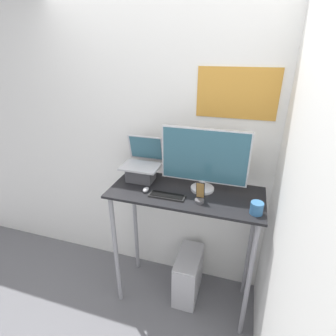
# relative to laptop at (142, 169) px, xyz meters

# --- Properties ---
(ground_plane) EXTENTS (12.00, 12.00, 0.00)m
(ground_plane) POSITION_rel_laptop_xyz_m (0.40, -0.35, -1.22)
(ground_plane) COLOR slate
(wall_back) EXTENTS (6.00, 0.06, 2.60)m
(wall_back) POSITION_rel_laptop_xyz_m (0.40, 0.25, 0.08)
(wall_back) COLOR white
(wall_back) RESTS_ON ground_plane
(wall_side_right) EXTENTS (0.05, 6.00, 2.60)m
(wall_side_right) POSITION_rel_laptop_xyz_m (1.07, -0.35, 0.08)
(wall_side_right) COLOR white
(wall_side_right) RESTS_ON ground_plane
(desk) EXTENTS (1.18, 0.51, 1.12)m
(desk) POSITION_rel_laptop_xyz_m (0.40, -0.09, -0.29)
(desk) COLOR black
(desk) RESTS_ON ground_plane
(laptop) EXTENTS (0.31, 0.27, 0.35)m
(laptop) POSITION_rel_laptop_xyz_m (0.00, 0.00, 0.00)
(laptop) COLOR #4C4C51
(laptop) RESTS_ON desk
(monitor) EXTENTS (0.65, 0.18, 0.49)m
(monitor) POSITION_rel_laptop_xyz_m (0.52, -0.02, 0.15)
(monitor) COLOR silver
(monitor) RESTS_ON desk
(keyboard) EXTENTS (0.27, 0.09, 0.02)m
(keyboard) POSITION_rel_laptop_xyz_m (0.29, -0.21, -0.09)
(keyboard) COLOR black
(keyboard) RESTS_ON desk
(mouse) EXTENTS (0.04, 0.07, 0.03)m
(mouse) POSITION_rel_laptop_xyz_m (0.11, -0.18, -0.08)
(mouse) COLOR #99999E
(mouse) RESTS_ON desk
(cell_phone) EXTENTS (0.07, 0.07, 0.16)m
(cell_phone) POSITION_rel_laptop_xyz_m (0.53, -0.21, -0.05)
(cell_phone) COLOR #4C4C51
(cell_phone) RESTS_ON desk
(computer_tower) EXTENTS (0.20, 0.42, 0.45)m
(computer_tower) POSITION_rel_laptop_xyz_m (0.44, -0.05, -1.00)
(computer_tower) COLOR silver
(computer_tower) RESTS_ON ground_plane
(mug) EXTENTS (0.09, 0.09, 0.08)m
(mug) POSITION_rel_laptop_xyz_m (0.92, -0.24, -0.06)
(mug) COLOR #336699
(mug) RESTS_ON desk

